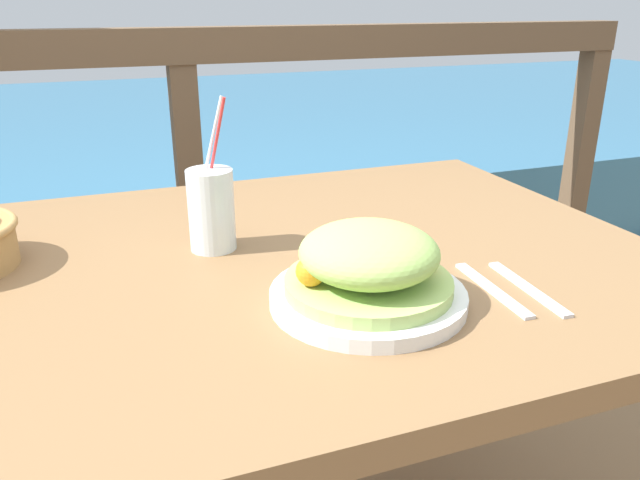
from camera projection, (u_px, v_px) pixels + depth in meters
name	position (u px, v px, depth m)	size (l,w,h in m)	color
patio_table	(272.00, 307.00, 1.02)	(1.26, 0.91, 0.75)	olive
railing_fence	(186.00, 131.00, 1.69)	(2.80, 0.08, 1.07)	brown
sea_backdrop	(132.00, 148.00, 4.08)	(12.00, 4.00, 0.43)	teal
salad_plate	(369.00, 271.00, 0.83)	(0.27, 0.27, 0.11)	silver
drink_glass	(211.00, 209.00, 1.00)	(0.07, 0.07, 0.25)	silver
fork	(492.00, 289.00, 0.88)	(0.02, 0.18, 0.00)	silver
knife	(528.00, 288.00, 0.88)	(0.03, 0.18, 0.00)	silver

